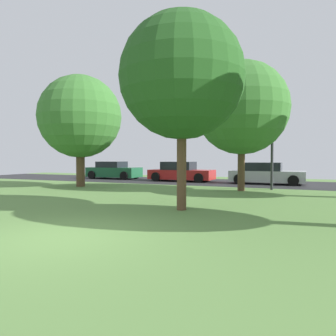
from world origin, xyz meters
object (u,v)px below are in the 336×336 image
Objects in this scene: oak_tree_right at (242,108)px; parked_car_red at (181,172)px; parked_car_silver at (266,174)px; street_lamp_post at (272,147)px; oak_tree_center at (80,117)px; parked_car_green at (114,171)px; birch_tree_lone at (182,77)px.

oak_tree_right is 7.96m from parked_car_red.
oak_tree_right reaches higher than parked_car_red.
street_lamp_post is (0.70, -3.62, 1.62)m from parked_car_silver.
parked_car_green is at bearing 106.96° from oak_tree_center.
oak_tree_right is at bearing -140.36° from street_lamp_post.
oak_tree_center reaches higher than parked_car_silver.
birch_tree_lone is at bearing -68.74° from parked_car_red.
parked_car_red is (-5.17, 4.91, -3.54)m from oak_tree_right.
parked_car_green is (-11.00, 5.23, -3.53)m from oak_tree_right.
parked_car_red is 7.73m from street_lamp_post.
oak_tree_right reaches higher than parked_car_silver.
parked_car_silver is at bearing -1.52° from parked_car_red.
street_lamp_post is at bearing 13.20° from oak_tree_center.
oak_tree_center reaches higher than parked_car_green.
oak_tree_center is 7.62m from parked_car_green.
parked_car_silver is at bearing -2.33° from parked_car_green.
oak_tree_right is at bearing 84.62° from birch_tree_lone.
birch_tree_lone is 1.38× the size of parked_car_red.
street_lamp_post is at bearing -79.04° from parked_car_silver.
oak_tree_center is at bearing -147.99° from parked_car_silver.
oak_tree_right is 5.96m from parked_car_silver.
oak_tree_right is (9.01, 1.30, 0.14)m from oak_tree_center.
street_lamp_post is (1.37, 1.14, -1.92)m from oak_tree_right.
birch_tree_lone is at bearing -33.08° from oak_tree_center.
parked_car_green is 0.93× the size of parked_car_red.
oak_tree_center is 9.10m from oak_tree_right.
parked_car_silver is at bearing 32.01° from oak_tree_center.
oak_tree_right is at bearing -98.06° from parked_car_silver.
birch_tree_lone is at bearing -49.14° from parked_car_green.
birch_tree_lone is (-0.64, -6.75, 0.08)m from oak_tree_right.
oak_tree_right is 6.78m from birch_tree_lone.
oak_tree_right is 2.62m from street_lamp_post.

